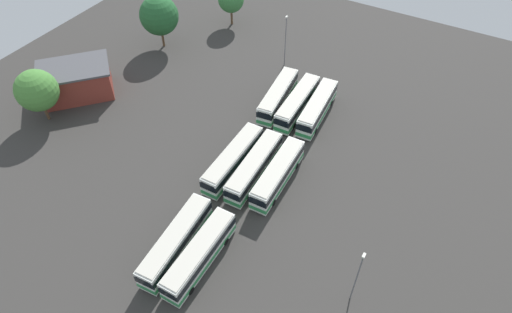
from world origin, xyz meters
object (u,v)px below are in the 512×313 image
Objects in this scene: bus_row1_slot2 at (278,174)px; bus_row2_slot0 at (176,241)px; bus_row0_slot0 at (278,96)px; bus_row0_slot2 at (317,108)px; bus_row0_slot1 at (297,103)px; tree_east_edge at (159,16)px; bus_row1_slot1 at (254,167)px; depot_building at (76,80)px; bus_row2_slot1 at (200,255)px; bus_row1_slot0 at (233,160)px; lamp_post_near_entrance at (285,40)px; tree_north_edge at (37,91)px; lamp_post_by_building at (357,276)px.

bus_row2_slot0 is (15.47, -5.43, 0.00)m from bus_row1_slot2.
bus_row0_slot0 and bus_row2_slot0 have the same top height.
bus_row0_slot2 is 15.46m from bus_row1_slot2.
tree_east_edge reaches higher than bus_row0_slot1.
bus_row1_slot1 is 35.07m from depot_building.
bus_row0_slot2 is 1.02× the size of bus_row2_slot1.
bus_row1_slot1 is 1.28× the size of tree_east_edge.
bus_row1_slot0 is 6.71m from bus_row1_slot2.
bus_row0_slot1 is 0.98× the size of bus_row2_slot0.
bus_row0_slot2 is 1.27× the size of lamp_post_near_entrance.
bus_row2_slot1 is 42.72m from lamp_post_near_entrance.
bus_row0_slot2 is at bearing 47.11° from lamp_post_near_entrance.
bus_row0_slot0 is at bearing -175.33° from bus_row2_slot0.
bus_row0_slot0 is at bearing 125.21° from tree_north_edge.
bus_row1_slot2 is at bearing 88.31° from depot_building.
bus_row1_slot0 is 0.93× the size of depot_building.
bus_row1_slot0 is at bearing -175.18° from bus_row2_slot0.
depot_building is at bearing -67.84° from bus_row0_slot1.
bus_row1_slot2 is at bearing 16.41° from bus_row0_slot1.
bus_row2_slot0 is at bearing -91.56° from bus_row2_slot1.
lamp_post_near_entrance is 1.10× the size of tree_north_edge.
bus_row1_slot1 is (15.46, 4.51, 0.00)m from bus_row0_slot0.
tree_north_edge is at bearing -38.73° from lamp_post_near_entrance.
bus_row1_slot2 is 1.01× the size of bus_row2_slot1.
bus_row0_slot2 is (-0.43, 3.25, -0.00)m from bus_row0_slot1.
tree_north_edge is (6.19, -37.92, 3.72)m from bus_row1_slot2.
depot_building is 7.92m from tree_north_edge.
tree_east_edge is (-18.82, 3.08, 3.69)m from depot_building.
tree_north_edge is (5.49, -31.25, 3.72)m from bus_row1_slot0.
bus_row1_slot2 is at bearing 27.85° from bus_row0_slot0.
bus_row2_slot1 is at bearing 17.53° from bus_row1_slot0.
bus_row0_slot0 is at bearing -86.30° from bus_row0_slot2.
depot_building is (13.86, -34.02, 0.77)m from bus_row0_slot1.
tree_north_edge is at bearing 3.96° from depot_building.
bus_row0_slot1 is 31.65m from tree_east_edge.
bus_row1_slot1 is at bearing 18.70° from lamp_post_near_entrance.
lamp_post_by_building is (25.89, 22.88, 3.05)m from bus_row0_slot0.
depot_building reaches higher than bus_row2_slot1.
depot_building is at bearing -116.70° from bus_row2_slot0.
bus_row0_slot1 is 1.39× the size of lamp_post_by_building.
depot_building reaches higher than bus_row0_slot2.
bus_row0_slot1 is at bearing 171.81° from bus_row1_slot0.
depot_building is at bearing -9.30° from tree_east_edge.
tree_north_edge is at bearing -59.55° from bus_row0_slot2.
bus_row0_slot2 is at bearing 97.58° from bus_row0_slot1.
bus_row1_slot1 is 15.13m from bus_row2_slot0.
bus_row0_slot1 is at bearing -82.42° from bus_row0_slot2.
bus_row2_slot0 is 46.58m from tree_east_edge.
tree_east_edge is (-20.66, -28.68, 4.45)m from bus_row1_slot0.
lamp_post_by_building reaches higher than depot_building.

